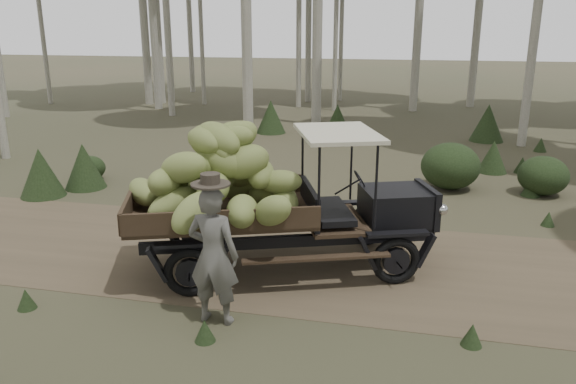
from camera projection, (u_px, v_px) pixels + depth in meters
The scene contains 5 objects.
ground at pixel (353, 265), 9.42m from camera, with size 120.00×120.00×0.00m, color #473D2B.
dirt_track at pixel (353, 264), 9.42m from camera, with size 70.00×4.00×0.01m, color brown.
banana_truck at pixel (249, 184), 8.72m from camera, with size 5.17×3.42×2.56m.
farmer at pixel (213, 254), 7.36m from camera, with size 0.72×0.53×2.07m.
undergrowth at pixel (410, 218), 10.04m from camera, with size 23.78×24.24×1.40m.
Camera 1 is at (0.89, -8.70, 3.86)m, focal length 35.00 mm.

